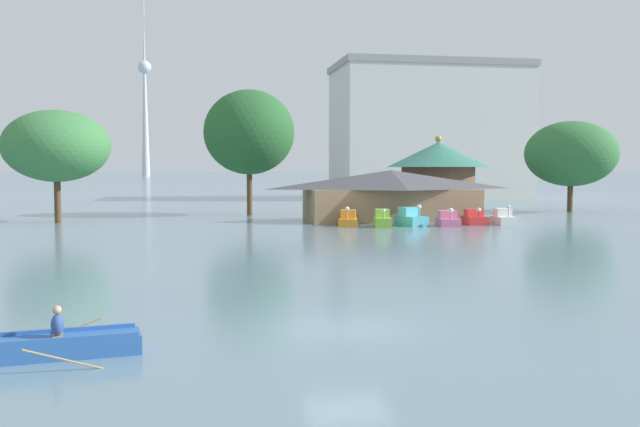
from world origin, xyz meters
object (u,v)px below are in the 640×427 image
object	(u,v)px
pedal_boat_orange	(348,219)
pedal_boat_white	(503,218)
rowboat_with_rower	(68,344)
pedal_boat_lime	(382,220)
shoreline_tree_mid	(249,132)
shoreline_tree_right	(571,154)
distant_broadcast_tower	(145,91)
pedal_boat_red	(475,218)
shoreline_tree_tall_left	(56,146)
boathouse	(391,194)
pedal_boat_cyan	(411,218)
green_roof_pavilion	(438,172)
background_building_block	(428,132)
pedal_boat_pink	(448,220)

from	to	relation	value
pedal_boat_orange	pedal_boat_white	world-z (taller)	pedal_boat_white
rowboat_with_rower	pedal_boat_lime	distance (m)	41.09
shoreline_tree_mid	shoreline_tree_right	xyz separation A→B (m)	(34.78, -0.53, -2.03)
shoreline_tree_mid	distant_broadcast_tower	distance (m)	363.73
pedal_boat_lime	pedal_boat_red	distance (m)	8.31
pedal_boat_red	shoreline_tree_mid	world-z (taller)	shoreline_tree_mid
shoreline_tree_tall_left	pedal_boat_orange	bearing A→B (deg)	-17.63
pedal_boat_red	boathouse	xyz separation A→B (m)	(-5.73, 5.59, 1.89)
pedal_boat_cyan	pedal_boat_white	xyz separation A→B (m)	(8.11, -0.17, -0.07)
rowboat_with_rower	pedal_boat_lime	xyz separation A→B (m)	(18.22, 36.83, 0.29)
rowboat_with_rower	shoreline_tree_right	size ratio (longest dim) A/B	0.37
pedal_boat_white	green_roof_pavilion	world-z (taller)	green_roof_pavilion
pedal_boat_orange	shoreline_tree_tall_left	size ratio (longest dim) A/B	0.30
pedal_boat_white	pedal_boat_lime	bearing A→B (deg)	-83.18
shoreline_tree_tall_left	shoreline_tree_right	xyz separation A→B (m)	(51.99, 6.37, -0.34)
green_roof_pavilion	pedal_boat_red	bearing A→B (deg)	-97.84
boathouse	pedal_boat_white	bearing A→B (deg)	-35.09
pedal_boat_red	shoreline_tree_right	world-z (taller)	shoreline_tree_right
pedal_boat_white	green_roof_pavilion	size ratio (longest dim) A/B	0.25
pedal_boat_red	shoreline_tree_tall_left	size ratio (longest dim) A/B	0.23
shoreline_tree_right	rowboat_with_rower	bearing A→B (deg)	-129.70
green_roof_pavilion	background_building_block	size ratio (longest dim) A/B	0.37
boathouse	green_roof_pavilion	distance (m)	12.36
rowboat_with_rower	shoreline_tree_right	bearing A→B (deg)	41.27
pedal_boat_orange	pedal_boat_pink	world-z (taller)	pedal_boat_orange
shoreline_tree_tall_left	shoreline_tree_mid	xyz separation A→B (m)	(17.22, 6.90, 1.69)
distant_broadcast_tower	shoreline_tree_tall_left	bearing A→B (deg)	-87.56
pedal_boat_pink	distant_broadcast_tower	size ratio (longest dim) A/B	0.02
pedal_boat_red	pedal_boat_white	world-z (taller)	pedal_boat_white
pedal_boat_lime	green_roof_pavilion	size ratio (longest dim) A/B	0.27
pedal_boat_red	background_building_block	world-z (taller)	background_building_block
shoreline_tree_mid	background_building_block	distance (m)	46.79
shoreline_tree_right	background_building_block	bearing A→B (deg)	96.39
rowboat_with_rower	pedal_boat_orange	xyz separation A→B (m)	(15.72, 38.38, 0.24)
pedal_boat_cyan	pedal_boat_pink	size ratio (longest dim) A/B	1.16
boathouse	shoreline_tree_right	distance (m)	24.86
pedal_boat_pink	boathouse	xyz separation A→B (m)	(-3.02, 6.51, 1.90)
shoreline_tree_mid	shoreline_tree_right	distance (m)	34.84
pedal_boat_lime	pedal_boat_white	distance (m)	10.78
pedal_boat_pink	green_roof_pavilion	size ratio (longest dim) A/B	0.25
rowboat_with_rower	shoreline_tree_mid	world-z (taller)	shoreline_tree_mid
green_roof_pavilion	background_building_block	bearing A→B (deg)	72.77
rowboat_with_rower	shoreline_tree_right	world-z (taller)	shoreline_tree_right
shoreline_tree_tall_left	shoreline_tree_mid	bearing A→B (deg)	21.85
pedal_boat_pink	pedal_boat_red	size ratio (longest dim) A/B	1.19
rowboat_with_rower	green_roof_pavilion	bearing A→B (deg)	52.52
pedal_boat_lime	shoreline_tree_right	size ratio (longest dim) A/B	0.30
green_roof_pavilion	shoreline_tree_tall_left	xyz separation A→B (m)	(-37.00, -6.63, 2.31)
pedal_boat_pink	pedal_boat_white	xyz separation A→B (m)	(5.21, 0.73, 0.03)
distant_broadcast_tower	rowboat_with_rower	bearing A→B (deg)	-86.66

